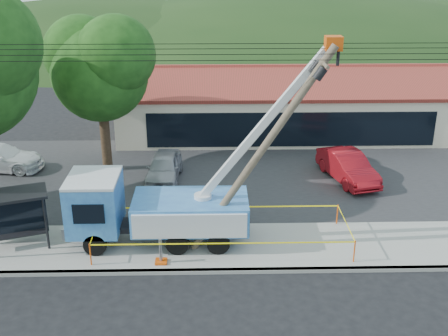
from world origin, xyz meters
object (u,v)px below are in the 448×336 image
car_white (1,171)px  car_silver (165,181)px  leaning_pole (267,143)px  utility_truck (154,207)px  bus_shelter (16,206)px  car_red (346,181)px

car_white → car_silver: bearing=-93.2°
leaning_pole → car_white: bearing=147.4°
leaning_pole → car_silver: 10.16m
utility_truck → bus_shelter: 5.79m
leaning_pole → bus_shelter: (-10.50, 0.46, -2.89)m
car_red → bus_shelter: bearing=-171.5°
bus_shelter → utility_truck: bearing=-16.9°
bus_shelter → car_silver: bus_shelter is taller
car_red → car_white: bearing=159.3°
car_white → bus_shelter: bearing=-148.7°
leaning_pole → car_silver: size_ratio=2.02×
utility_truck → leaning_pole: 5.67m
leaning_pole → bus_shelter: 10.90m
utility_truck → car_silver: (-0.12, 6.84, -1.80)m
bus_shelter → car_red: 17.26m
car_white → car_red: bearing=-88.6°
leaning_pole → car_red: leaning_pole is taller
leaning_pole → car_white: 17.82m
car_silver → car_white: 9.75m
utility_truck → car_red: (9.96, 6.61, -1.80)m
bus_shelter → car_silver: size_ratio=0.69×
car_silver → car_red: car_red is taller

